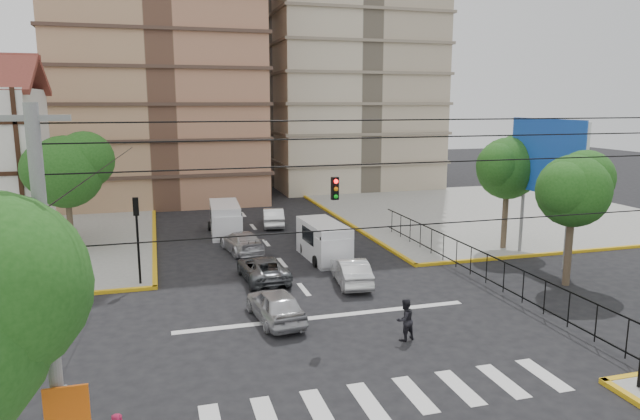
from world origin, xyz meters
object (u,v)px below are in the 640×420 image
object	(u,v)px
van_right_lane	(325,242)
car_silver_front_left	(275,305)
traffic_light_nw	(137,226)
pedestrian_crosswalk	(405,320)
van_left_lane	(225,220)
car_white_front_right	(351,271)

from	to	relation	value
van_right_lane	car_silver_front_left	size ratio (longest dim) A/B	1.18
traffic_light_nw	car_silver_front_left	world-z (taller)	traffic_light_nw
car_silver_front_left	pedestrian_crosswalk	size ratio (longest dim) A/B	2.53
van_right_lane	car_silver_front_left	distance (m)	9.75
traffic_light_nw	van_left_lane	size ratio (longest dim) A/B	0.88
car_silver_front_left	pedestrian_crosswalk	bearing A→B (deg)	136.95
pedestrian_crosswalk	car_white_front_right	bearing A→B (deg)	-109.54
van_right_lane	pedestrian_crosswalk	bearing A→B (deg)	-94.30
pedestrian_crosswalk	van_left_lane	bearing A→B (deg)	-94.51
car_silver_front_left	traffic_light_nw	bearing A→B (deg)	-55.17
traffic_light_nw	pedestrian_crosswalk	xyz separation A→B (m)	(10.05, -9.79, -2.28)
van_right_lane	pedestrian_crosswalk	size ratio (longest dim) A/B	2.99
van_left_lane	car_silver_front_left	xyz separation A→B (m)	(0.10, -16.54, -0.36)
van_left_lane	car_white_front_right	distance (m)	13.63
traffic_light_nw	car_white_front_right	world-z (taller)	traffic_light_nw
van_left_lane	pedestrian_crosswalk	xyz separation A→B (m)	(4.54, -19.88, -0.24)
van_left_lane	pedestrian_crosswalk	distance (m)	20.39
van_right_lane	car_silver_front_left	xyz separation A→B (m)	(-4.73, -8.51, -0.36)
car_silver_front_left	car_white_front_right	size ratio (longest dim) A/B	1.01
traffic_light_nw	van_right_lane	size ratio (longest dim) A/B	0.88
car_silver_front_left	van_left_lane	bearing A→B (deg)	-95.80
van_right_lane	car_silver_front_left	world-z (taller)	van_right_lane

